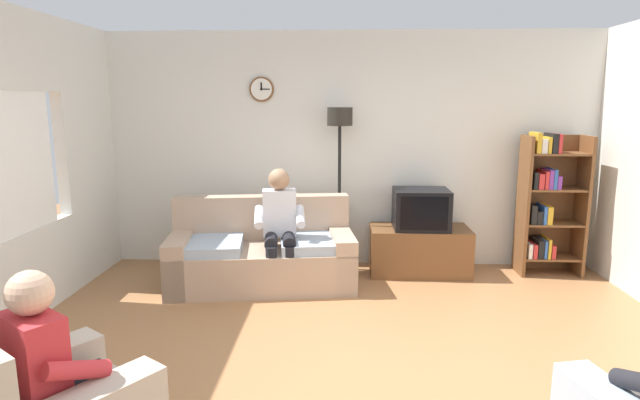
% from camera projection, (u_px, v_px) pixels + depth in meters
% --- Properties ---
extents(ground_plane, '(12.00, 12.00, 0.00)m').
position_uv_depth(ground_plane, '(353.00, 373.00, 3.69)').
color(ground_plane, '#9E6B42').
extents(back_wall_assembly, '(6.20, 0.17, 2.70)m').
position_uv_depth(back_wall_assembly, '(350.00, 150.00, 6.04)').
color(back_wall_assembly, silver).
rests_on(back_wall_assembly, ground_plane).
extents(couch, '(2.00, 1.13, 0.90)m').
position_uv_depth(couch, '(262.00, 256.00, 5.44)').
color(couch, tan).
rests_on(couch, ground_plane).
extents(tv_stand, '(1.10, 0.56, 0.52)m').
position_uv_depth(tv_stand, '(419.00, 250.00, 5.81)').
color(tv_stand, brown).
rests_on(tv_stand, ground_plane).
extents(tv, '(0.60, 0.49, 0.44)m').
position_uv_depth(tv, '(421.00, 209.00, 5.70)').
color(tv, black).
rests_on(tv, tv_stand).
extents(bookshelf, '(0.68, 0.36, 1.59)m').
position_uv_depth(bookshelf, '(547.00, 202.00, 5.71)').
color(bookshelf, brown).
rests_on(bookshelf, ground_plane).
extents(floor_lamp, '(0.28, 0.28, 1.85)m').
position_uv_depth(floor_lamp, '(340.00, 144.00, 5.73)').
color(floor_lamp, black).
rests_on(floor_lamp, ground_plane).
extents(person_on_couch, '(0.55, 0.57, 1.24)m').
position_uv_depth(person_on_couch, '(280.00, 223.00, 5.25)').
color(person_on_couch, silver).
rests_on(person_on_couch, ground_plane).
extents(person_in_left_armchair, '(0.61, 0.64, 1.12)m').
position_uv_depth(person_in_left_armchair, '(56.00, 364.00, 2.61)').
color(person_in_left_armchair, red).
rests_on(person_in_left_armchair, ground_plane).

